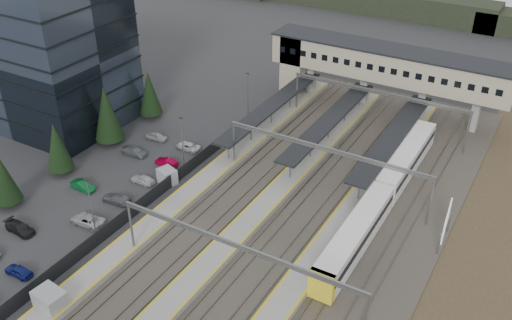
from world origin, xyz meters
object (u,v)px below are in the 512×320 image
Objects in this scene: relay_cabin_far at (167,176)px; footbridge at (371,64)px; office_building at (42,48)px; billboard at (446,222)px; relay_cabin_near at (51,301)px; train at (383,196)px.

footbridge reaches higher than relay_cabin_far.
office_building is 4.27× the size of billboard.
billboard reaches higher than relay_cabin_near.
relay_cabin_near is 0.59× the size of billboard.
relay_cabin_far is at bearing -161.81° from train.
relay_cabin_far is 0.51× the size of billboard.
footbridge is (15.26, 36.49, 6.84)m from relay_cabin_far.
relay_cabin_near is at bearing -124.44° from train.
train is (27.56, 9.05, 0.91)m from relay_cabin_far.
office_building is 56.98m from train.
office_building is 0.60× the size of footbridge.
office_building is at bearing 136.27° from relay_cabin_near.
office_building reaches higher than train.
office_building is 0.63× the size of train.
relay_cabin_near is at bearing -43.73° from office_building.
office_building is 65.26m from billboard.
footbridge is at bearing 114.14° from train.
relay_cabin_near is 62.65m from footbridge.
relay_cabin_near is 44.39m from billboard.
relay_cabin_far is 0.07× the size of footbridge.
office_building is 7.23× the size of relay_cabin_near.
train is 9.24m from billboard.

